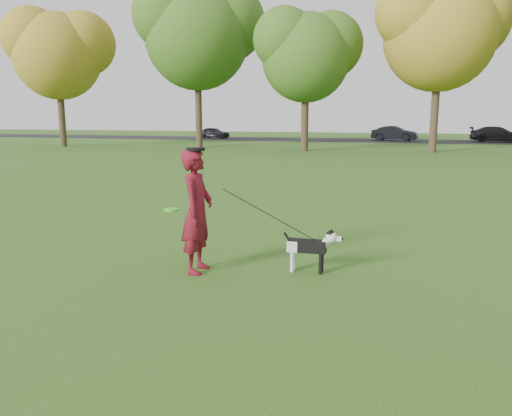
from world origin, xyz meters
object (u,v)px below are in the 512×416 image
(man, at_px, (197,211))
(car_mid, at_px, (394,133))
(car_left, at_px, (214,133))
(car_right, at_px, (498,134))
(dog, at_px, (312,245))

(man, distance_m, car_mid, 40.24)
(man, relative_size, car_mid, 0.47)
(car_left, xyz_separation_m, car_right, (25.84, 0.00, 0.12))
(car_left, relative_size, car_mid, 0.80)
(car_left, bearing_deg, man, -152.88)
(car_right, bearing_deg, dog, 172.30)
(man, bearing_deg, car_right, -18.69)
(man, xyz_separation_m, car_mid, (2.52, 40.16, -0.26))
(car_mid, height_order, car_right, car_right)
(dog, bearing_deg, man, -165.78)
(car_mid, distance_m, car_right, 8.52)
(dog, xyz_separation_m, car_right, (9.37, 39.74, 0.26))
(man, distance_m, car_right, 41.65)
(dog, height_order, car_right, car_right)
(car_left, bearing_deg, dog, -150.60)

